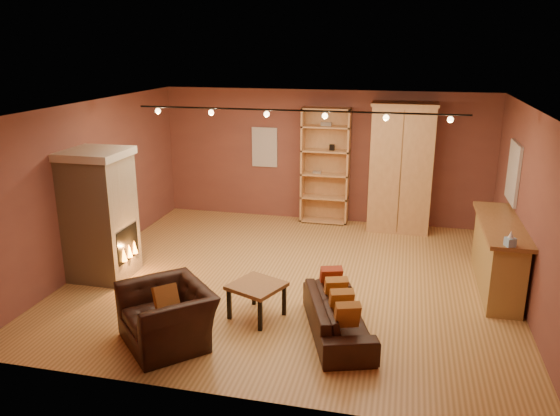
% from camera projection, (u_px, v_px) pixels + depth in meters
% --- Properties ---
extents(floor, '(7.00, 7.00, 0.00)m').
position_uv_depth(floor, '(292.00, 278.00, 9.00)').
color(floor, '#A7743B').
rests_on(floor, ground).
extents(ceiling, '(7.00, 7.00, 0.00)m').
position_uv_depth(ceiling, '(293.00, 107.00, 8.19)').
color(ceiling, brown).
rests_on(ceiling, back_wall).
extents(back_wall, '(7.00, 0.02, 2.80)m').
position_uv_depth(back_wall, '(324.00, 157.00, 11.63)').
color(back_wall, brown).
rests_on(back_wall, floor).
extents(left_wall, '(0.02, 6.50, 2.80)m').
position_uv_depth(left_wall, '(93.00, 184.00, 9.36)').
color(left_wall, brown).
rests_on(left_wall, floor).
extents(right_wall, '(0.02, 6.50, 2.80)m').
position_uv_depth(right_wall, '(530.00, 211.00, 7.83)').
color(right_wall, brown).
rests_on(right_wall, floor).
extents(fireplace, '(1.01, 0.98, 2.12)m').
position_uv_depth(fireplace, '(100.00, 215.00, 8.80)').
color(fireplace, '#C5AF88').
rests_on(fireplace, floor).
extents(back_window, '(0.56, 0.04, 0.86)m').
position_uv_depth(back_window, '(265.00, 147.00, 11.85)').
color(back_window, beige).
rests_on(back_window, back_wall).
extents(bookcase, '(1.01, 0.39, 2.46)m').
position_uv_depth(bookcase, '(326.00, 165.00, 11.54)').
color(bookcase, tan).
rests_on(bookcase, floor).
extents(armoire, '(1.28, 0.73, 2.61)m').
position_uv_depth(armoire, '(401.00, 168.00, 10.99)').
color(armoire, tan).
rests_on(armoire, floor).
extents(bar_counter, '(0.61, 2.27, 1.09)m').
position_uv_depth(bar_counter, '(498.00, 255.00, 8.49)').
color(bar_counter, tan).
rests_on(bar_counter, floor).
extents(tissue_box, '(0.16, 0.16, 0.22)m').
position_uv_depth(tissue_box, '(510.00, 240.00, 7.33)').
color(tissue_box, '#8DB9E2').
rests_on(tissue_box, bar_counter).
extents(right_window, '(0.05, 0.90, 1.00)m').
position_uv_depth(right_window, '(514.00, 173.00, 9.07)').
color(right_window, beige).
rests_on(right_window, right_wall).
extents(loveseat, '(1.05, 1.84, 0.75)m').
position_uv_depth(loveseat, '(338.00, 309.00, 7.17)').
color(loveseat, black).
rests_on(loveseat, floor).
extents(armchair, '(1.34, 1.35, 1.01)m').
position_uv_depth(armchair, '(167.00, 307.00, 6.93)').
color(armchair, black).
rests_on(armchair, floor).
extents(coffee_table, '(0.87, 0.87, 0.50)m').
position_uv_depth(coffee_table, '(257.00, 289.00, 7.60)').
color(coffee_table, '#926135').
rests_on(coffee_table, floor).
extents(track_rail, '(5.20, 0.09, 0.13)m').
position_uv_depth(track_rail, '(295.00, 113.00, 8.41)').
color(track_rail, black).
rests_on(track_rail, ceiling).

